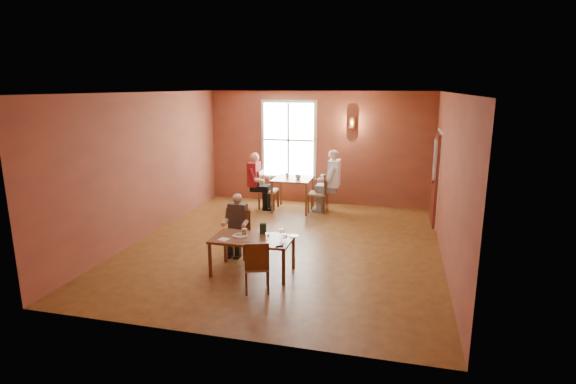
% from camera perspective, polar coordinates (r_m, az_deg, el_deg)
% --- Properties ---
extents(ground, '(6.00, 7.00, 0.01)m').
position_cam_1_polar(ground, '(9.10, -0.31, -6.73)').
color(ground, brown).
rests_on(ground, ground).
extents(wall_back, '(6.00, 0.04, 3.00)m').
position_cam_1_polar(wall_back, '(12.08, 3.82, 5.58)').
color(wall_back, brown).
rests_on(wall_back, ground).
extents(wall_front, '(6.00, 0.04, 3.00)m').
position_cam_1_polar(wall_front, '(5.47, -9.48, -4.05)').
color(wall_front, brown).
rests_on(wall_front, ground).
extents(wall_left, '(0.04, 7.00, 3.00)m').
position_cam_1_polar(wall_left, '(9.87, -17.47, 3.26)').
color(wall_left, brown).
rests_on(wall_left, ground).
extents(wall_right, '(0.04, 7.00, 3.00)m').
position_cam_1_polar(wall_right, '(8.48, 19.73, 1.53)').
color(wall_right, brown).
rests_on(wall_right, ground).
extents(ceiling, '(6.00, 7.00, 0.04)m').
position_cam_1_polar(ceiling, '(8.55, -0.33, 12.52)').
color(ceiling, white).
rests_on(ceiling, wall_back).
extents(window, '(1.36, 0.10, 1.96)m').
position_cam_1_polar(window, '(12.17, 0.06, 6.61)').
color(window, white).
rests_on(window, wall_back).
extents(door, '(0.12, 1.04, 2.10)m').
position_cam_1_polar(door, '(10.81, 18.13, 1.61)').
color(door, maroon).
rests_on(door, ground).
extents(wall_sconce, '(0.16, 0.16, 0.28)m').
position_cam_1_polar(wall_sconce, '(11.78, 8.15, 8.70)').
color(wall_sconce, brown).
rests_on(wall_sconce, wall_back).
extents(main_table, '(1.34, 0.75, 0.63)m').
position_cam_1_polar(main_table, '(7.72, -4.52, -8.03)').
color(main_table, brown).
rests_on(main_table, ground).
extents(chair_diner_main, '(0.38, 0.38, 0.86)m').
position_cam_1_polar(chair_diner_main, '(8.41, -6.37, -5.41)').
color(chair_diner_main, '#563415').
rests_on(chair_diner_main, ground).
extents(diner_main, '(0.45, 0.45, 1.12)m').
position_cam_1_polar(diner_main, '(8.34, -6.46, -4.62)').
color(diner_main, black).
rests_on(diner_main, ground).
extents(chair_empty, '(0.47, 0.47, 0.84)m').
position_cam_1_polar(chair_empty, '(7.04, -3.99, -9.27)').
color(chair_empty, brown).
rests_on(chair_empty, ground).
extents(plate_food, '(0.26, 0.26, 0.03)m').
position_cam_1_polar(plate_food, '(7.71, -6.11, -5.48)').
color(plate_food, white).
rests_on(plate_food, main_table).
extents(sandwich, '(0.10, 0.10, 0.10)m').
position_cam_1_polar(sandwich, '(7.72, -5.55, -5.14)').
color(sandwich, '#AE8450').
rests_on(sandwich, main_table).
extents(goblet_a, '(0.08, 0.08, 0.17)m').
position_cam_1_polar(goblet_a, '(7.57, -0.81, -5.22)').
color(goblet_a, white).
rests_on(goblet_a, main_table).
extents(goblet_b, '(0.08, 0.08, 0.16)m').
position_cam_1_polar(goblet_b, '(7.34, -0.38, -5.85)').
color(goblet_b, white).
rests_on(goblet_b, main_table).
extents(goblet_c, '(0.07, 0.07, 0.17)m').
position_cam_1_polar(goblet_c, '(7.36, -2.66, -5.78)').
color(goblet_c, white).
rests_on(goblet_c, main_table).
extents(menu_stand, '(0.12, 0.09, 0.19)m').
position_cam_1_polar(menu_stand, '(7.77, -3.19, -4.67)').
color(menu_stand, '#26402A').
rests_on(menu_stand, main_table).
extents(knife, '(0.19, 0.03, 0.00)m').
position_cam_1_polar(knife, '(7.43, -5.52, -6.30)').
color(knife, silver).
rests_on(knife, main_table).
extents(napkin, '(0.19, 0.19, 0.01)m').
position_cam_1_polar(napkin, '(7.58, -8.18, -5.97)').
color(napkin, white).
rests_on(napkin, main_table).
extents(side_plate, '(0.19, 0.19, 0.01)m').
position_cam_1_polar(side_plate, '(7.66, 0.77, -5.60)').
color(side_plate, white).
rests_on(side_plate, main_table).
extents(sunglasses, '(0.12, 0.10, 0.02)m').
position_cam_1_polar(sunglasses, '(7.18, -1.15, -6.90)').
color(sunglasses, black).
rests_on(sunglasses, main_table).
extents(second_table, '(0.95, 0.95, 0.84)m').
position_cam_1_polar(second_table, '(11.50, 0.64, -0.27)').
color(second_table, brown).
rests_on(second_table, ground).
extents(chair_diner_white, '(0.44, 0.44, 1.00)m').
position_cam_1_polar(chair_diner_white, '(11.35, 3.84, -0.06)').
color(chair_diner_white, '#502E17').
rests_on(chair_diner_white, ground).
extents(diner_white, '(0.61, 0.61, 1.54)m').
position_cam_1_polar(diner_white, '(11.28, 4.01, 1.25)').
color(diner_white, silver).
rests_on(diner_white, ground).
extents(chair_diner_maroon, '(0.44, 0.44, 1.01)m').
position_cam_1_polar(chair_diner_maroon, '(11.64, -2.47, 0.31)').
color(chair_diner_maroon, '#4D2A13').
rests_on(chair_diner_maroon, ground).
extents(diner_maroon, '(0.57, 0.57, 1.42)m').
position_cam_1_polar(diner_maroon, '(11.60, -2.62, 1.31)').
color(diner_maroon, maroon).
rests_on(diner_maroon, ground).
extents(cup_a, '(0.15, 0.15, 0.11)m').
position_cam_1_polar(cup_a, '(11.30, 1.28, 1.95)').
color(cup_a, white).
rests_on(cup_a, second_table).
extents(cup_b, '(0.11, 0.11, 0.10)m').
position_cam_1_polar(cup_b, '(11.54, -0.09, 2.17)').
color(cup_b, silver).
rests_on(cup_b, second_table).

